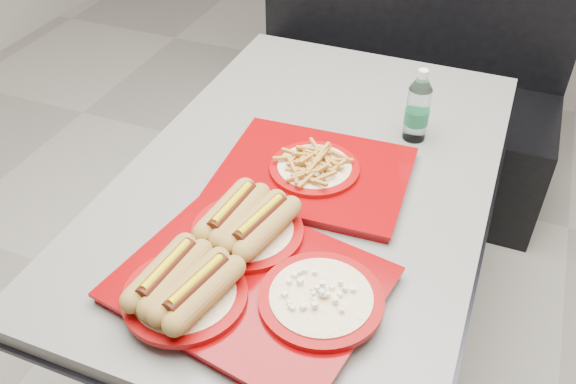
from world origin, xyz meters
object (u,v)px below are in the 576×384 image
at_px(booth_bench, 397,90).
at_px(tray_far, 314,170).
at_px(tray_near, 242,271).
at_px(water_bottle, 418,110).
at_px(diner_table, 308,219).

relative_size(booth_bench, tray_far, 2.81).
height_order(tray_near, tray_far, tray_near).
bearing_deg(booth_bench, tray_near, -89.83).
bearing_deg(booth_bench, water_bottle, -75.80).
bearing_deg(booth_bench, diner_table, -90.00).
distance_m(booth_bench, tray_far, 1.18).
height_order(diner_table, booth_bench, booth_bench).
relative_size(diner_table, tray_far, 2.96).
relative_size(tray_far, water_bottle, 2.32).
xyz_separation_m(tray_near, water_bottle, (0.21, 0.67, 0.05)).
height_order(diner_table, tray_far, tray_far).
relative_size(diner_table, tray_near, 2.49).
bearing_deg(water_bottle, booth_bench, 104.20).
xyz_separation_m(diner_table, tray_near, (0.00, -0.41, 0.21)).
distance_m(tray_far, water_bottle, 0.34).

